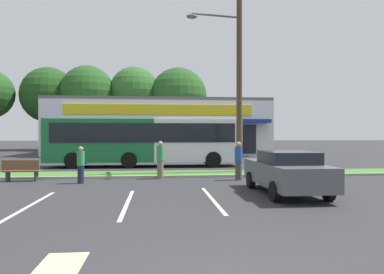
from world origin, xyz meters
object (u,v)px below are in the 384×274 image
object	(u,v)px
city_bus	(145,139)
bus_stop_bench	(21,170)
utility_pole	(237,59)
pedestrian_mid	(160,160)
pedestrian_by_pole	(239,161)
pedestrian_near_bench	(81,165)
car_0	(286,171)

from	to	relation	value
city_bus	bus_stop_bench	xyz separation A→B (m)	(-5.22, -7.00, -1.26)
utility_pole	bus_stop_bench	xyz separation A→B (m)	(-10.21, -2.09, -5.59)
pedestrian_mid	bus_stop_bench	bearing A→B (deg)	-105.43
pedestrian_by_pole	pedestrian_mid	size ratio (longest dim) A/B	0.99
utility_pole	pedestrian_mid	size ratio (longest dim) A/B	6.47
pedestrian_by_pole	pedestrian_mid	bearing A→B (deg)	85.85
pedestrian_near_bench	pedestrian_by_pole	size ratio (longest dim) A/B	0.90
city_bus	pedestrian_by_pole	bearing A→B (deg)	-58.59
city_bus	pedestrian_mid	world-z (taller)	city_bus
pedestrian_by_pole	bus_stop_bench	bearing A→B (deg)	96.59
utility_pole	bus_stop_bench	distance (m)	11.83
car_0	pedestrian_near_bench	bearing A→B (deg)	65.65
utility_pole	bus_stop_bench	size ratio (longest dim) A/B	7.17
city_bus	bus_stop_bench	bearing A→B (deg)	-126.26
city_bus	pedestrian_near_bench	size ratio (longest dim) A/B	7.87
utility_pole	pedestrian_mid	distance (m)	6.81
car_0	bus_stop_bench	bearing A→B (deg)	66.99
bus_stop_bench	car_0	distance (m)	11.40
pedestrian_near_bench	pedestrian_mid	distance (m)	3.64
bus_stop_bench	pedestrian_near_bench	xyz separation A→B (m)	(2.77, -0.96, 0.29)
bus_stop_bench	pedestrian_mid	bearing A→B (deg)	-176.44
car_0	pedestrian_mid	xyz separation A→B (m)	(-4.34, 4.84, 0.10)
pedestrian_mid	utility_pole	bearing A→B (deg)	93.82
city_bus	pedestrian_near_bench	distance (m)	8.39
city_bus	bus_stop_bench	world-z (taller)	city_bus
utility_pole	bus_stop_bench	bearing A→B (deg)	-168.43
bus_stop_bench	car_0	world-z (taller)	car_0
city_bus	car_0	distance (m)	12.65
pedestrian_near_bench	bus_stop_bench	bearing A→B (deg)	134.96
utility_pole	city_bus	xyz separation A→B (m)	(-4.99, 4.91, -4.32)
car_0	pedestrian_by_pole	world-z (taller)	pedestrian_by_pole
bus_stop_bench	pedestrian_mid	distance (m)	6.17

